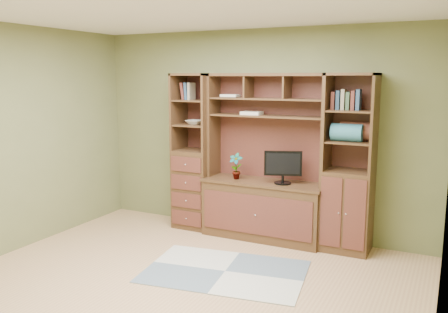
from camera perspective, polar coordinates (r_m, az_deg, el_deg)
The scene contains 11 objects.
room at distance 4.34m, azimuth -5.98°, elevation 0.15°, with size 4.60×4.10×2.64m.
center_hutch at distance 5.83m, azimuth 4.82°, elevation -0.15°, with size 1.54×0.53×2.05m, color #432A17.
left_tower at distance 6.30m, azimuth -3.54°, elevation 0.59°, with size 0.50×0.45×2.05m, color #432A17.
right_tower at distance 5.59m, azimuth 14.80°, elevation -0.87°, with size 0.55×0.45×2.05m, color #432A17.
rug at distance 5.07m, azimuth 0.13°, elevation -13.66°, with size 1.63×1.09×0.01m, color #949999.
monitor at distance 5.71m, azimuth 7.12°, elevation -0.58°, with size 0.45×0.20×0.55m, color black.
orchid at distance 5.96m, azimuth 1.44°, elevation -1.16°, with size 0.17×0.12×0.33m, color brown.
magazines at distance 5.93m, azimuth 3.36°, elevation 5.24°, with size 0.25×0.18×0.04m, color beige.
bowl at distance 6.25m, azimuth -3.56°, elevation 4.15°, with size 0.22×0.22×0.06m, color beige.
blanket_teal at distance 5.49m, azimuth 14.56°, elevation 2.81°, with size 0.34×0.20×0.20m, color #2E6879.
blanket_red at distance 5.60m, azimuth 15.77°, elevation 2.95°, with size 0.38×0.21×0.21m, color brown.
Camera 1 is at (2.29, -3.62, 2.01)m, focal length 38.00 mm.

